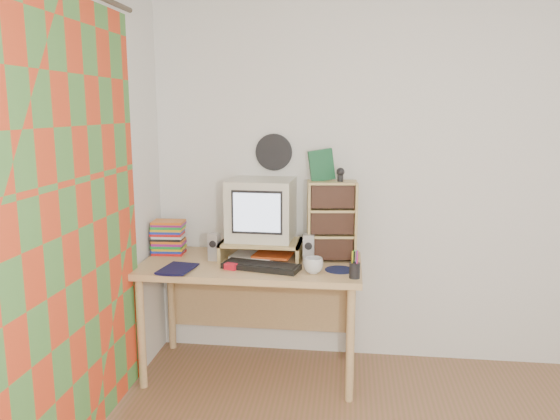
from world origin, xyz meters
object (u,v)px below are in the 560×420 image
(keyboard, at_px, (261,266))
(diary, at_px, (164,266))
(cd_rack, at_px, (331,221))
(mug, at_px, (313,265))
(dvd_stack, at_px, (168,232))
(crt_monitor, at_px, (261,210))
(desk, at_px, (253,280))

(keyboard, xyz_separation_m, diary, (-0.59, -0.09, 0.01))
(keyboard, bearing_deg, cd_rack, 44.32)
(keyboard, bearing_deg, mug, 5.05)
(keyboard, height_order, dvd_stack, dvd_stack)
(cd_rack, bearing_deg, crt_monitor, 170.07)
(mug, bearing_deg, dvd_stack, 162.14)
(keyboard, bearing_deg, desk, 126.73)
(desk, bearing_deg, crt_monitor, 64.59)
(desk, relative_size, keyboard, 2.94)
(desk, xyz_separation_m, mug, (0.41, -0.24, 0.18))
(cd_rack, xyz_separation_m, mug, (-0.10, -0.30, -0.21))
(desk, bearing_deg, cd_rack, 6.97)
(keyboard, distance_m, diary, 0.60)
(crt_monitor, xyz_separation_m, dvd_stack, (-0.64, -0.00, -0.17))
(keyboard, bearing_deg, diary, -158.65)
(crt_monitor, distance_m, dvd_stack, 0.66)
(mug, xyz_separation_m, diary, (-0.91, -0.05, -0.02))
(desk, xyz_separation_m, diary, (-0.50, -0.28, 0.16))
(crt_monitor, height_order, keyboard, crt_monitor)
(desk, relative_size, mug, 11.69)
(dvd_stack, bearing_deg, keyboard, -25.64)
(dvd_stack, xyz_separation_m, mug, (1.00, -0.32, -0.10))
(cd_rack, distance_m, mug, 0.38)
(keyboard, distance_m, dvd_stack, 0.75)
(dvd_stack, bearing_deg, cd_rack, -4.52)
(diary, bearing_deg, dvd_stack, 111.60)
(keyboard, height_order, cd_rack, cd_rack)
(desk, bearing_deg, dvd_stack, 171.89)
(diary, bearing_deg, keyboard, 16.26)
(cd_rack, relative_size, mug, 4.32)
(crt_monitor, distance_m, diary, 0.72)
(desk, relative_size, cd_rack, 2.71)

